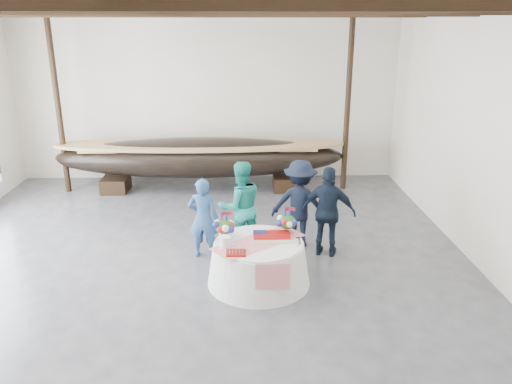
{
  "coord_description": "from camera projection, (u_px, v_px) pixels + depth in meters",
  "views": [
    {
      "loc": [
        0.87,
        -7.26,
        4.1
      ],
      "look_at": [
        1.15,
        1.46,
        1.1
      ],
      "focal_mm": 35.0,
      "sensor_mm": 36.0,
      "label": 1
    }
  ],
  "objects": [
    {
      "name": "guest_man_left",
      "position": [
        300.0,
        204.0,
        9.35
      ],
      "size": [
        1.22,
        0.89,
        1.69
      ],
      "primitive_type": "imported",
      "rotation": [
        0.0,
        0.0,
        2.88
      ],
      "color": "black",
      "rests_on": "ground"
    },
    {
      "name": "guest_woman_blue",
      "position": [
        203.0,
        218.0,
        8.93
      ],
      "size": [
        0.58,
        0.42,
        1.49
      ],
      "primitive_type": "imported",
      "rotation": [
        0.0,
        0.0,
        3.02
      ],
      "color": "navy",
      "rests_on": "ground"
    },
    {
      "name": "wall_right",
      "position": [
        512.0,
        149.0,
        7.58
      ],
      "size": [
        0.02,
        12.0,
        4.5
      ],
      "primitive_type": "cube",
      "color": "silver",
      "rests_on": "ground"
    },
    {
      "name": "banquet_table",
      "position": [
        259.0,
        262.0,
        8.14
      ],
      "size": [
        1.68,
        1.68,
        0.73
      ],
      "color": "silver",
      "rests_on": "ground"
    },
    {
      "name": "guest_man_right",
      "position": [
        328.0,
        212.0,
        8.97
      ],
      "size": [
        1.06,
        0.67,
        1.68
      ],
      "primitive_type": "imported",
      "rotation": [
        0.0,
        0.0,
        2.85
      ],
      "color": "black",
      "rests_on": "ground"
    },
    {
      "name": "pavilion_structure",
      "position": [
        183.0,
        27.0,
        7.65
      ],
      "size": [
        9.8,
        11.76,
        4.5
      ],
      "color": "black",
      "rests_on": "ground"
    },
    {
      "name": "guest_woman_teal",
      "position": [
        240.0,
        207.0,
        9.16
      ],
      "size": [
        0.98,
        0.86,
        1.72
      ],
      "primitive_type": "imported",
      "rotation": [
        0.0,
        0.0,
        3.42
      ],
      "color": "teal",
      "rests_on": "ground"
    },
    {
      "name": "longboat_display",
      "position": [
        200.0,
        157.0,
        12.48
      ],
      "size": [
        7.2,
        1.44,
        1.35
      ],
      "color": "black",
      "rests_on": "ground"
    },
    {
      "name": "tabletop_items",
      "position": [
        255.0,
        229.0,
        8.15
      ],
      "size": [
        1.58,
        1.36,
        0.4
      ],
      "color": "red",
      "rests_on": "banquet_table"
    },
    {
      "name": "wall_back",
      "position": [
        207.0,
        95.0,
        13.11
      ],
      "size": [
        10.0,
        0.02,
        4.5
      ],
      "primitive_type": "cube",
      "color": "silver",
      "rests_on": "ground"
    },
    {
      "name": "floor",
      "position": [
        189.0,
        285.0,
        8.17
      ],
      "size": [
        10.0,
        12.0,
        0.01
      ],
      "primitive_type": "cube",
      "color": "#3D3D42",
      "rests_on": "ground"
    }
  ]
}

